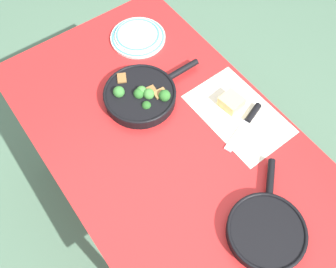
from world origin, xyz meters
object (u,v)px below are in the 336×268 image
(grater_knife, at_px, (248,120))
(cheese_block, at_px, (231,102))
(skillet_eggs, at_px, (266,231))
(dinner_plate_stack, at_px, (138,36))
(skillet_broccoli, at_px, (141,94))

(grater_knife, relative_size, cheese_block, 2.63)
(skillet_eggs, xyz_separation_m, cheese_block, (0.43, -0.23, -0.00))
(dinner_plate_stack, bearing_deg, skillet_eggs, 171.39)
(skillet_eggs, bearing_deg, grater_knife, 13.11)
(skillet_broccoli, relative_size, dinner_plate_stack, 1.77)
(skillet_eggs, distance_m, grater_knife, 0.41)
(grater_knife, xyz_separation_m, cheese_block, (0.09, 0.00, 0.01))
(skillet_broccoli, height_order, skillet_eggs, skillet_broccoli)
(cheese_block, distance_m, dinner_plate_stack, 0.50)
(dinner_plate_stack, bearing_deg, cheese_block, -169.42)
(skillet_eggs, height_order, dinner_plate_stack, skillet_eggs)
(skillet_broccoli, bearing_deg, skillet_eggs, -88.58)
(skillet_broccoli, height_order, dinner_plate_stack, skillet_broccoli)
(grater_knife, bearing_deg, skillet_eggs, 36.30)
(cheese_block, bearing_deg, grater_knife, -178.02)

